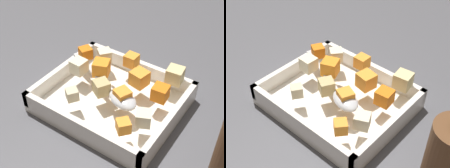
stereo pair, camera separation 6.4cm
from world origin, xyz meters
The scene contains 16 objects.
ground_plane centered at (0.00, 0.00, 0.00)m, with size 4.00×4.00×0.00m, color #4C4C51.
baking_dish centered at (-0.01, -0.02, 0.01)m, with size 0.28×0.23×0.05m.
carrot_chunk_heap_top centered at (0.04, -0.04, 0.07)m, with size 0.03×0.03×0.03m, color orange.
carrot_chunk_corner_nw centered at (-0.09, 0.07, 0.06)m, with size 0.02×0.02×0.02m, color orange.
carrot_chunk_rim_edge centered at (-0.05, 0.01, 0.06)m, with size 0.03×0.03×0.03m, color orange.
carrot_chunk_corner_sw centered at (-0.10, -0.04, 0.06)m, with size 0.03×0.03×0.03m, color orange.
carrot_chunk_front_center centered at (0.10, -0.07, 0.06)m, with size 0.03×0.03×0.03m, color orange.
carrot_chunk_corner_se centered at (-0.05, -0.06, 0.07)m, with size 0.03×0.03×0.03m, color orange.
carrot_chunk_near_spoon centered at (0.00, -0.11, 0.06)m, with size 0.03×0.03×0.03m, color orange.
potato_chunk_back_center centered at (-0.11, 0.03, 0.06)m, with size 0.03×0.03×0.03m, color beige.
potato_chunk_near_left centered at (0.08, -0.02, 0.06)m, with size 0.03×0.03×0.03m, color beige.
potato_chunk_center centered at (0.06, -0.09, 0.06)m, with size 0.03×0.03×0.03m, color beige.
potato_chunk_corner_ne centered at (0.00, 0.01, 0.06)m, with size 0.03×0.03×0.03m, color tan.
potato_chunk_mid_right centered at (-0.10, -0.11, 0.07)m, with size 0.03×0.03×0.03m, color #E0CC89.
potato_chunk_near_right centered at (0.04, 0.05, 0.06)m, with size 0.02×0.02×0.02m, color beige.
serving_spoon centered at (-0.04, 0.00, 0.06)m, with size 0.22×0.11×0.02m.
Camera 2 is at (-0.34, 0.35, 0.47)m, focal length 50.99 mm.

